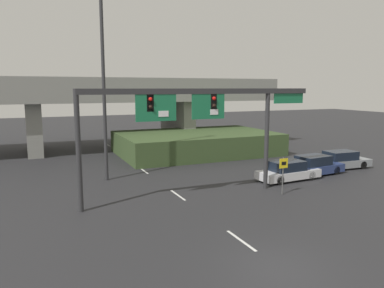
# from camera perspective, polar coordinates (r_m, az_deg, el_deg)

# --- Properties ---
(ground_plane) EXTENTS (160.00, 160.00, 0.00)m
(ground_plane) POSITION_cam_1_polar(r_m,az_deg,el_deg) (14.90, 12.84, -17.72)
(ground_plane) COLOR #262628
(lane_markings) EXTENTS (0.14, 40.07, 0.01)m
(lane_markings) POSITION_cam_1_polar(r_m,az_deg,el_deg) (26.68, -5.12, -5.67)
(lane_markings) COLOR silver
(lane_markings) RESTS_ON ground
(signal_gantry) EXTENTS (14.72, 0.44, 6.51)m
(signal_gantry) POSITION_cam_1_polar(r_m,az_deg,el_deg) (21.93, 0.56, 5.08)
(signal_gantry) COLOR #2D2D30
(signal_gantry) RESTS_ON ground
(speed_limit_sign) EXTENTS (0.60, 0.11, 2.32)m
(speed_limit_sign) POSITION_cam_1_polar(r_m,az_deg,el_deg) (23.68, 13.73, -3.95)
(speed_limit_sign) COLOR #4C4C4C
(speed_limit_sign) RESTS_ON ground
(highway_light_pole_near) EXTENTS (0.70, 0.36, 15.22)m
(highway_light_pole_near) POSITION_cam_1_polar(r_m,az_deg,el_deg) (26.93, -13.40, 11.40)
(highway_light_pole_near) COLOR #2D2D30
(highway_light_pole_near) RESTS_ON ground
(overpass_bridge) EXTENTS (36.66, 9.83, 7.55)m
(overpass_bridge) POSITION_cam_1_polar(r_m,az_deg,el_deg) (41.75, -12.37, 6.72)
(overpass_bridge) COLOR gray
(overpass_bridge) RESTS_ON ground
(grass_embankment) EXTENTS (15.14, 9.87, 2.12)m
(grass_embankment) POSITION_cam_1_polar(r_m,az_deg,el_deg) (37.55, 0.65, 0.16)
(grass_embankment) COLOR #384C28
(grass_embankment) RESTS_ON ground
(parked_sedan_near_right) EXTENTS (4.77, 2.07, 1.41)m
(parked_sedan_near_right) POSITION_cam_1_polar(r_m,az_deg,el_deg) (27.63, 14.38, -4.04)
(parked_sedan_near_right) COLOR silver
(parked_sedan_near_right) RESTS_ON ground
(parked_sedan_mid_right) EXTENTS (4.76, 2.32, 1.48)m
(parked_sedan_mid_right) POSITION_cam_1_polar(r_m,az_deg,el_deg) (29.93, 18.12, -3.17)
(parked_sedan_mid_right) COLOR navy
(parked_sedan_mid_right) RESTS_ON ground
(parked_sedan_far_right) EXTENTS (4.81, 2.00, 1.45)m
(parked_sedan_far_right) POSITION_cam_1_polar(r_m,az_deg,el_deg) (32.95, 21.80, -2.34)
(parked_sedan_far_right) COLOR gray
(parked_sedan_far_right) RESTS_ON ground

